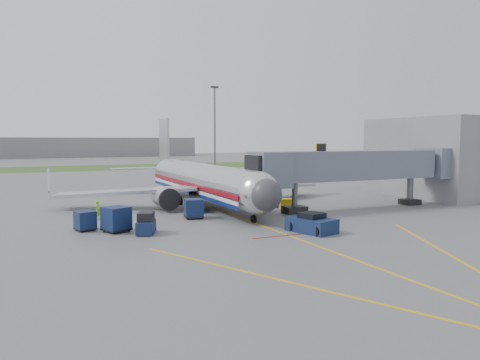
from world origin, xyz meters
name	(u,v)px	position (x,y,z in m)	size (l,w,h in m)	color
ground	(264,226)	(0.00, 0.00, 0.00)	(400.00, 400.00, 0.00)	#565659
grass_strip	(104,167)	(0.00, 90.00, 0.01)	(300.00, 25.00, 0.01)	#2D4C1E
apron_markings	(313,244)	(0.00, -7.40, 0.00)	(21.52, 50.00, 0.01)	gold
airliner	(202,181)	(0.00, 15.25, 2.65)	(32.10, 35.67, 10.25)	silver
jet_bridge	(352,166)	(12.86, 5.00, 4.47)	(25.30, 4.00, 6.90)	slate
terminal	(435,157)	(30.00, 10.00, 5.00)	(10.00, 16.00, 10.00)	slate
light_mast_right	(215,125)	(25.00, 75.00, 10.78)	(2.00, 0.44, 20.40)	#595B60
distant_terminal	(48,147)	(-10.00, 170.00, 4.00)	(120.00, 14.00, 8.00)	slate
pushback_tug	(312,224)	(2.30, -3.68, 0.65)	(3.21, 4.20, 1.55)	#0D1E39
baggage_tug	(146,224)	(-9.72, 1.09, 0.74)	(2.06, 2.70, 1.68)	#0D1E39
baggage_cart_a	(85,221)	(-13.87, 4.36, 0.80)	(1.79, 1.79, 1.57)	#0D1E39
baggage_cart_b	(194,209)	(-4.08, 6.26, 0.91)	(1.92, 1.92, 1.79)	#0D1E39
baggage_cart_c	(116,219)	(-11.68, 2.85, 1.01)	(2.42, 2.42, 1.98)	#0D1E39
belt_loader	(194,205)	(-2.49, 10.70, 0.60)	(2.49, 5.09, 2.40)	#0D1E39
ground_power_cart	(286,204)	(6.79, 8.00, 0.52)	(1.51, 1.23, 1.05)	gold
ramp_worker	(98,210)	(-12.24, 9.21, 0.88)	(0.64, 0.42, 1.76)	#7DC517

